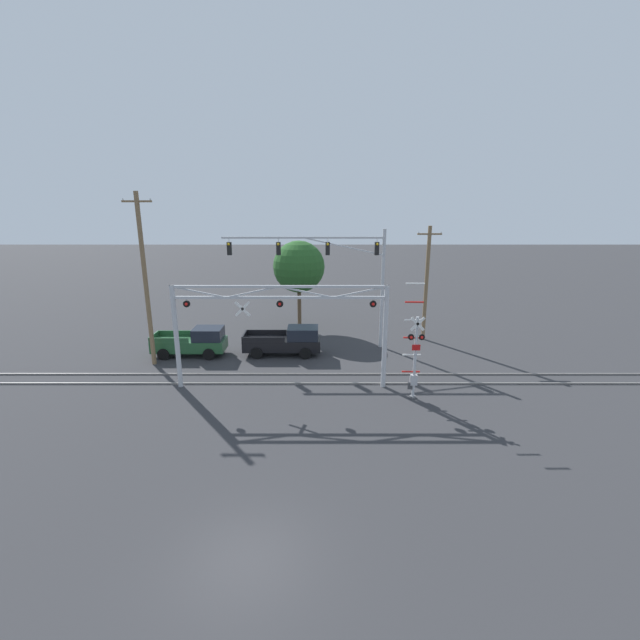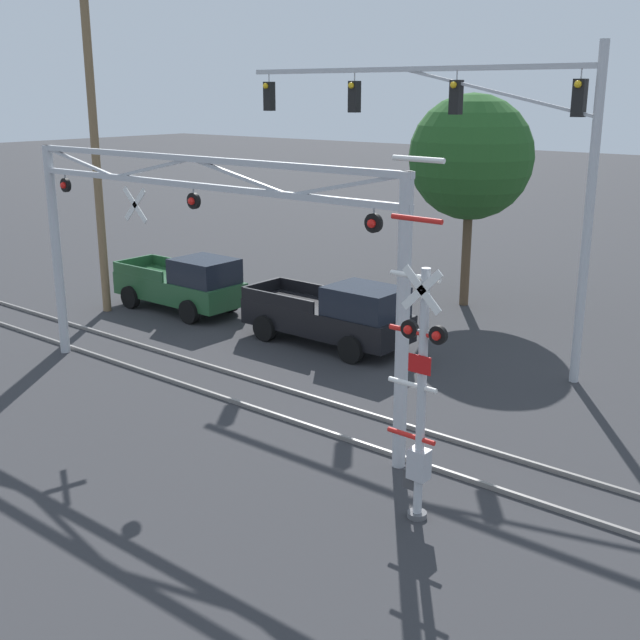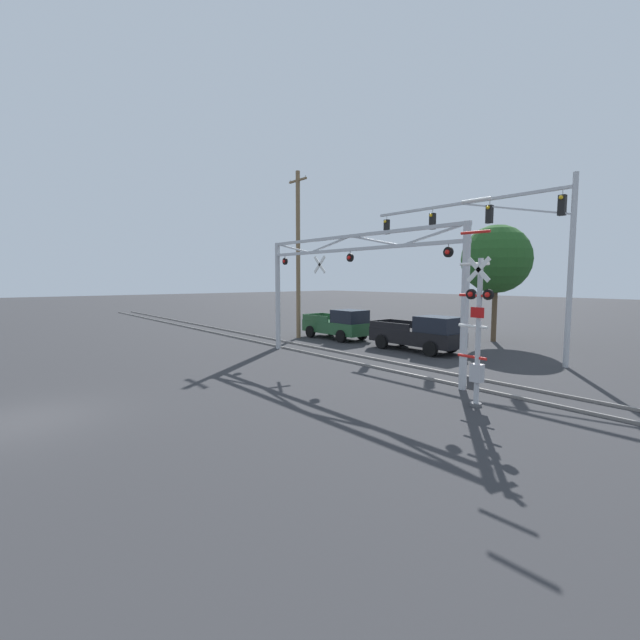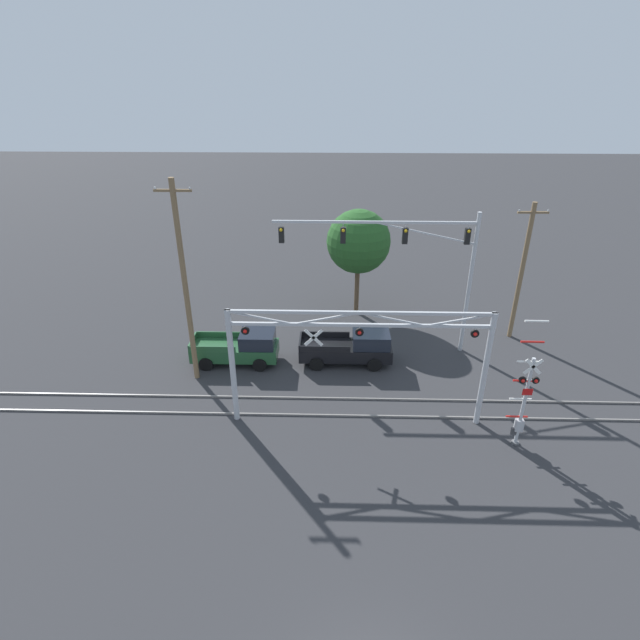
% 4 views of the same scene
% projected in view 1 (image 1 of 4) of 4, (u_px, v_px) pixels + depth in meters
% --- Properties ---
extents(ground_plane, '(200.00, 200.00, 0.00)m').
position_uv_depth(ground_plane, '(245.00, 561.00, 12.71)').
color(ground_plane, '#303033').
extents(rail_track_near, '(80.00, 0.08, 0.10)m').
position_uv_depth(rail_track_near, '(281.00, 384.00, 25.11)').
color(rail_track_near, gray).
rests_on(rail_track_near, ground_plane).
extents(rail_track_far, '(80.00, 0.08, 0.10)m').
position_uv_depth(rail_track_far, '(283.00, 374.00, 26.49)').
color(rail_track_far, gray).
rests_on(rail_track_far, ground_plane).
extents(crossing_gantry, '(12.03, 0.29, 5.96)m').
position_uv_depth(crossing_gantry, '(279.00, 320.00, 23.78)').
color(crossing_gantry, '#B7BABF').
rests_on(crossing_gantry, ground_plane).
extents(crossing_signal_mast, '(1.15, 0.35, 6.38)m').
position_uv_depth(crossing_signal_mast, '(413.00, 357.00, 22.79)').
color(crossing_signal_mast, '#B7BABF').
rests_on(crossing_signal_mast, ground_plane).
extents(traffic_signal_span, '(11.41, 0.39, 8.58)m').
position_uv_depth(traffic_signal_span, '(341.00, 266.00, 30.08)').
color(traffic_signal_span, '#B7BABF').
rests_on(traffic_signal_span, ground_plane).
extents(pickup_truck_lead, '(5.34, 2.08, 1.99)m').
position_uv_depth(pickup_truck_lead, '(286.00, 341.00, 29.84)').
color(pickup_truck_lead, black).
rests_on(pickup_truck_lead, ground_plane).
extents(pickup_truck_following, '(4.97, 2.08, 1.99)m').
position_uv_depth(pickup_truck_following, '(193.00, 342.00, 29.65)').
color(pickup_truck_following, '#23512D').
rests_on(pickup_truck_following, ground_plane).
extents(utility_pole_left, '(1.80, 0.28, 10.99)m').
position_uv_depth(utility_pole_left, '(144.00, 280.00, 26.81)').
color(utility_pole_left, brown).
rests_on(utility_pole_left, ground_plane).
extents(utility_pole_right, '(1.80, 0.28, 8.69)m').
position_uv_depth(utility_pole_right, '(425.00, 282.00, 32.30)').
color(utility_pole_right, brown).
rests_on(utility_pole_right, ground_plane).
extents(background_tree_beyond_span, '(4.27, 4.27, 7.35)m').
position_uv_depth(background_tree_beyond_span, '(298.00, 267.00, 35.26)').
color(background_tree_beyond_span, brown).
rests_on(background_tree_beyond_span, ground_plane).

